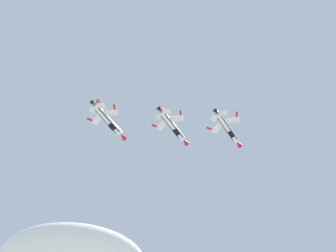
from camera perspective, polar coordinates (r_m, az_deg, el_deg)
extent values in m
cylinder|color=white|center=(123.93, 8.30, -0.24)|extent=(8.87, 10.40, 1.70)
cube|color=#191E4C|center=(123.55, 8.33, -0.36)|extent=(7.47, 8.74, 0.40)
cone|color=red|center=(128.01, 9.82, -2.44)|extent=(2.73, 2.85, 1.56)
cone|color=black|center=(120.34, 6.78, 1.97)|extent=(2.06, 2.10, 1.36)
ellipsoid|color=#192333|center=(125.92, 8.84, -0.90)|extent=(2.87, 3.18, 1.10)
cube|color=black|center=(124.49, 8.82, -1.13)|extent=(2.24, 2.40, 0.84)
cube|color=white|center=(123.45, 6.87, -0.26)|extent=(3.39, 4.61, 0.21)
cube|color=red|center=(123.32, 5.77, -0.34)|extent=(1.69, 1.14, 0.24)
cube|color=white|center=(122.45, 8.99, 0.84)|extent=(4.49, 2.67, 0.21)
cube|color=red|center=(121.50, 9.61, 1.65)|extent=(0.85, 1.67, 0.24)
cube|color=white|center=(121.50, 6.53, 1.09)|extent=(2.55, 2.75, 0.17)
cube|color=white|center=(120.90, 7.79, 1.74)|extent=(2.60, 2.27, 0.17)
cube|color=red|center=(122.86, 7.14, 1.78)|extent=(1.80, 2.15, 2.60)
cylinder|color=white|center=(122.72, 0.62, 0.05)|extent=(8.87, 10.40, 1.70)
cube|color=#191E4C|center=(122.34, 0.61, -0.08)|extent=(7.49, 8.76, 0.50)
cone|color=red|center=(126.30, 2.38, -2.18)|extent=(2.73, 2.85, 1.56)
cone|color=black|center=(119.63, -1.14, 2.28)|extent=(2.06, 2.10, 1.36)
ellipsoid|color=#192333|center=(124.51, 1.29, -0.61)|extent=(2.93, 3.23, 1.18)
cube|color=black|center=(123.13, 1.15, -0.87)|extent=(2.28, 2.44, 0.92)
cube|color=white|center=(122.80, -0.84, 0.08)|extent=(3.39, 4.61, 0.50)
cube|color=red|center=(123.11, -1.94, 0.03)|extent=(1.69, 1.15, 0.28)
cube|color=white|center=(120.91, 1.21, 1.09)|extent=(4.49, 2.67, 0.50)
cube|color=red|center=(119.68, 1.77, 1.89)|extent=(0.87, 1.68, 0.28)
cube|color=white|center=(120.92, -1.30, 1.42)|extent=(2.56, 2.75, 0.32)
cube|color=white|center=(119.80, -0.10, 2.03)|extent=(2.61, 2.27, 0.32)
cube|color=red|center=(121.97, -0.56, 2.11)|extent=(1.94, 2.26, 2.61)
cylinder|color=white|center=(120.38, -8.43, 0.86)|extent=(8.87, 10.40, 1.70)
cube|color=#191E4C|center=(120.03, -8.47, 0.72)|extent=(7.50, 8.77, 0.57)
cone|color=red|center=(123.27, -6.39, -1.45)|extent=(2.73, 2.85, 1.56)
cone|color=black|center=(117.99, -10.44, 3.13)|extent=(2.06, 2.10, 1.36)
ellipsoid|color=#192333|center=(121.89, -7.60, 0.18)|extent=(2.97, 3.26, 1.23)
cube|color=black|center=(120.60, -7.88, -0.09)|extent=(2.31, 2.46, 0.97)
cube|color=white|center=(121.07, -9.87, 0.92)|extent=(3.39, 4.60, 0.72)
cube|color=red|center=(121.82, -10.94, 0.90)|extent=(1.70, 1.16, 0.31)
cube|color=white|center=(118.33, -7.98, 1.90)|extent=(4.48, 2.66, 0.72)
cube|color=red|center=(116.86, -7.53, 2.69)|extent=(0.88, 1.68, 0.31)
cube|color=white|center=(119.36, -10.48, 2.27)|extent=(2.55, 2.75, 0.43)
cube|color=white|center=(117.75, -9.38, 2.87)|extent=(2.60, 2.27, 0.43)
cube|color=red|center=(120.06, -9.64, 2.97)|extent=(2.04, 2.35, 2.60)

